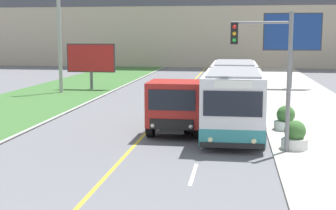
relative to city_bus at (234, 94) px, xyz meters
name	(u,v)px	position (x,y,z in m)	size (l,w,h in m)	color
city_bus	(234,94)	(0.00, 0.00, 0.00)	(2.64, 12.88, 2.95)	silver
dump_truck	(178,106)	(-2.53, -2.51, -0.25)	(2.43, 6.37, 2.47)	black
car_distant	(239,82)	(0.38, 14.54, -0.81)	(1.80, 4.30, 1.45)	#2D4784
utility_pole_far	(59,25)	(-13.29, 10.82, 3.73)	(1.80, 0.28, 10.34)	#9E9E99
traffic_light_mast	(271,64)	(1.37, -5.79, 1.92)	(2.28, 0.32, 5.34)	slate
billboard_large	(292,34)	(4.58, 15.92, 3.02)	(4.67, 0.24, 6.21)	#59595B
billboard_small	(91,59)	(-11.61, 13.21, 1.01)	(4.00, 0.24, 3.75)	#59595B
planter_round_near	(295,137)	(2.42, -5.31, -0.93)	(1.03, 1.03, 1.13)	silver
planter_round_second	(286,119)	(2.45, -1.55, -0.92)	(1.06, 1.06, 1.14)	silver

